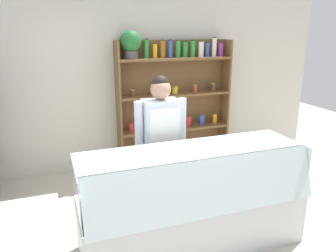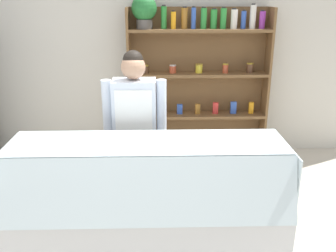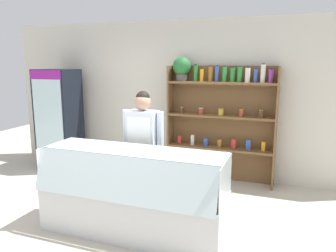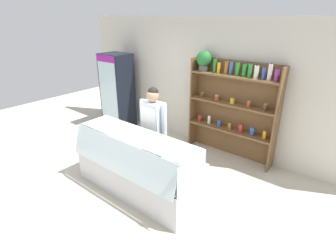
% 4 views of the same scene
% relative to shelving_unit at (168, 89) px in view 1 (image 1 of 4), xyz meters
% --- Properties ---
extents(ground_plane, '(12.00, 12.00, 0.00)m').
position_rel_shelving_unit_xyz_m(ground_plane, '(-0.69, -2.04, -1.20)').
color(ground_plane, beige).
extents(back_wall, '(6.80, 0.10, 2.70)m').
position_rel_shelving_unit_xyz_m(back_wall, '(-0.69, 0.21, 0.15)').
color(back_wall, beige).
rests_on(back_wall, ground).
extents(shelving_unit, '(1.78, 0.30, 2.07)m').
position_rel_shelving_unit_xyz_m(shelving_unit, '(0.00, 0.00, 0.00)').
color(shelving_unit, brown).
rests_on(shelving_unit, ground).
extents(deli_display_case, '(2.16, 0.75, 1.01)m').
position_rel_shelving_unit_xyz_m(deli_display_case, '(-0.51, -2.08, -0.89)').
color(deli_display_case, silver).
rests_on(deli_display_case, ground).
extents(shop_clerk, '(0.57, 0.25, 1.63)m').
position_rel_shelving_unit_xyz_m(shop_clerk, '(-0.63, -1.51, -0.25)').
color(shop_clerk, '#2D2D38').
rests_on(shop_clerk, ground).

